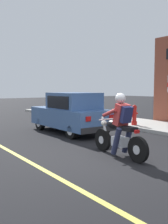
{
  "coord_description": "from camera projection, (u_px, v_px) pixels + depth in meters",
  "views": [
    {
      "loc": [
        -4.28,
        -4.76,
        1.74
      ],
      "look_at": [
        0.79,
        2.3,
        0.95
      ],
      "focal_mm": 42.0,
      "sensor_mm": 36.0,
      "label": 1
    }
  ],
  "objects": [
    {
      "name": "fire_hydrant",
      "position": [
        134.0,
        115.0,
        11.4
      ],
      "size": [
        0.36,
        0.24,
        0.88
      ],
      "color": "red",
      "rests_on": "sidewalk_curb"
    },
    {
      "name": "motorcycle_with_rider",
      "position": [
        120.0,
        130.0,
        6.65
      ],
      "size": [
        0.58,
        2.02,
        1.62
      ],
      "color": "black",
      "rests_on": "ground"
    },
    {
      "name": "lane_stripe",
      "position": [
        1.0,
        146.0,
        7.88
      ],
      "size": [
        0.12,
        19.8,
        0.01
      ],
      "primitive_type": "cube",
      "color": "#D1C64C",
      "rests_on": "ground"
    },
    {
      "name": "ground_plane",
      "position": [
        112.0,
        159.0,
        6.49
      ],
      "size": [
        80.0,
        80.0,
        0.0
      ],
      "primitive_type": "plane",
      "color": "black"
    },
    {
      "name": "car_hatchback",
      "position": [
        71.0,
        113.0,
        10.29
      ],
      "size": [
        1.66,
        3.79,
        1.57
      ],
      "color": "black",
      "rests_on": "ground"
    },
    {
      "name": "sidewalk_curb",
      "position": [
        150.0,
        125.0,
        11.79
      ],
      "size": [
        2.6,
        22.0,
        0.14
      ],
      "primitive_type": "cube",
      "color": "#ADAAA3",
      "rests_on": "ground"
    }
  ]
}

